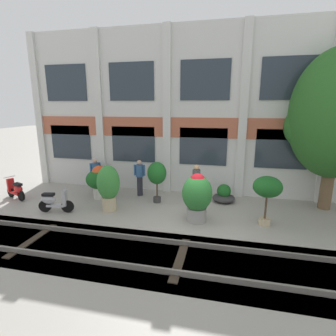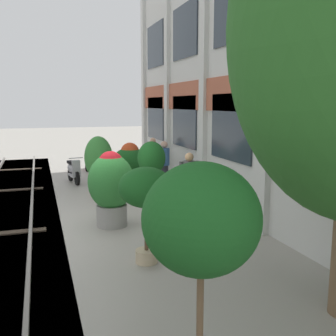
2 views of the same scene
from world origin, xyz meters
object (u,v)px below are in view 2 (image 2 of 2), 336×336
object	(u,v)px
potted_plant_ribbed_drum	(130,160)
potted_plant_tall_urn	(151,160)
scooter_near_curb	(73,171)
resident_watching_tracks	(153,157)
potted_plant_low_pan	(201,224)
resident_by_doorway	(164,165)
potted_plant_terracotta_small	(146,191)
potted_plant_fluted_column	(111,184)
resident_near_plants	(189,182)
potted_plant_wide_bowl	(214,215)
scooter_second_parked	(90,160)
potted_plant_glazed_jar	(99,161)

from	to	relation	value
potted_plant_ribbed_drum	potted_plant_tall_urn	size ratio (longest dim) A/B	0.84
scooter_near_curb	resident_watching_tracks	world-z (taller)	resident_watching_tracks
potted_plant_low_pan	resident_by_doorway	xyz separation A→B (m)	(-8.52, 2.36, -0.83)
potted_plant_terracotta_small	potted_plant_fluted_column	bearing A→B (deg)	-175.09
resident_near_plants	potted_plant_ribbed_drum	bearing A→B (deg)	-169.74
potted_plant_ribbed_drum	potted_plant_tall_urn	distance (m)	2.67
potted_plant_terracotta_small	resident_watching_tracks	world-z (taller)	potted_plant_terracotta_small
potted_plant_ribbed_drum	potted_plant_wide_bowl	distance (m)	5.52
potted_plant_ribbed_drum	scooter_second_parked	bearing A→B (deg)	-164.79
scooter_second_parked	resident_near_plants	bearing A→B (deg)	-147.37
potted_plant_low_pan	potted_plant_wide_bowl	size ratio (longest dim) A/B	2.41
potted_plant_wide_bowl	scooter_near_curb	size ratio (longest dim) A/B	0.70
potted_plant_tall_urn	scooter_second_parked	xyz separation A→B (m)	(-6.21, -1.01, -0.81)
scooter_near_curb	scooter_second_parked	size ratio (longest dim) A/B	1.04
potted_plant_wide_bowl	scooter_second_parked	size ratio (longest dim) A/B	0.73
scooter_near_curb	potted_plant_terracotta_small	bearing A→B (deg)	-5.57
potted_plant_tall_urn	potted_plant_glazed_jar	bearing A→B (deg)	-141.57
potted_plant_tall_urn	potted_plant_wide_bowl	bearing A→B (deg)	13.96
potted_plant_tall_urn	scooter_second_parked	world-z (taller)	potted_plant_tall_urn
potted_plant_glazed_jar	resident_by_doorway	world-z (taller)	potted_plant_glazed_jar
resident_by_doorway	resident_near_plants	distance (m)	2.63
resident_by_doorway	potted_plant_tall_urn	bearing A→B (deg)	52.05
potted_plant_tall_urn	resident_watching_tracks	world-z (taller)	potted_plant_tall_urn
potted_plant_ribbed_drum	potted_plant_tall_urn	world-z (taller)	potted_plant_tall_urn
potted_plant_glazed_jar	resident_by_doorway	bearing A→B (deg)	73.16
resident_watching_tracks	potted_plant_tall_urn	bearing A→B (deg)	32.00
potted_plant_wide_bowl	resident_watching_tracks	bearing A→B (deg)	176.96
potted_plant_low_pan	potted_plant_wide_bowl	xyz separation A→B (m)	(-4.71, 2.35, -1.43)
potted_plant_tall_urn	scooter_second_parked	size ratio (longest dim) A/B	1.35
potted_plant_fluted_column	potted_plant_low_pan	size ratio (longest dim) A/B	0.76
scooter_near_curb	resident_watching_tracks	bearing A→B (deg)	75.39
potted_plant_glazed_jar	potted_plant_low_pan	size ratio (longest dim) A/B	0.79
potted_plant_tall_urn	resident_near_plants	bearing A→B (deg)	18.38
potted_plant_terracotta_small	potted_plant_glazed_jar	bearing A→B (deg)	179.75
scooter_near_curb	resident_near_plants	world-z (taller)	resident_near_plants
potted_plant_terracotta_small	resident_watching_tracks	distance (m)	8.00
potted_plant_wide_bowl	resident_near_plants	distance (m)	1.33
potted_plant_fluted_column	resident_watching_tracks	bearing A→B (deg)	154.30
potted_plant_glazed_jar	potted_plant_terracotta_small	size ratio (longest dim) A/B	1.05
resident_by_doorway	potted_plant_fluted_column	bearing A→B (deg)	49.52
potted_plant_glazed_jar	potted_plant_wide_bowl	size ratio (longest dim) A/B	1.91
potted_plant_ribbed_drum	resident_by_doorway	size ratio (longest dim) A/B	0.90
scooter_near_curb	resident_by_doorway	size ratio (longest dim) A/B	0.82
potted_plant_glazed_jar	potted_plant_wide_bowl	world-z (taller)	potted_plant_glazed_jar
potted_plant_wide_bowl	scooter_second_parked	xyz separation A→B (m)	(-9.01, -1.70, 0.14)
potted_plant_fluted_column	resident_by_doorway	size ratio (longest dim) A/B	1.06
potted_plant_fluted_column	scooter_near_curb	distance (m)	5.55
potted_plant_fluted_column	potted_plant_low_pan	distance (m)	5.68
resident_watching_tracks	resident_by_doorway	bearing A→B (deg)	41.25
potted_plant_terracotta_small	scooter_second_parked	size ratio (longest dim) A/B	1.33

